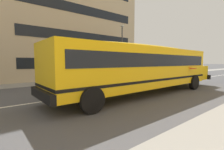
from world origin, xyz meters
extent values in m
plane|color=#4C4C4F|center=(0.00, 0.00, 0.00)|extent=(400.00, 400.00, 0.00)
cube|color=gray|center=(0.00, 7.53, 0.01)|extent=(120.00, 3.00, 0.01)
cube|color=silver|center=(0.00, 0.00, 0.00)|extent=(110.00, 0.16, 0.01)
cube|color=yellow|center=(0.55, -1.89, 1.71)|extent=(11.76, 2.71, 2.35)
cube|color=yellow|center=(7.28, -1.87, 1.12)|extent=(1.72, 2.25, 1.18)
cube|color=black|center=(8.14, -1.86, 0.73)|extent=(0.22, 2.67, 0.38)
cube|color=black|center=(-5.41, -1.90, 0.73)|extent=(0.22, 2.67, 0.38)
cube|color=black|center=(0.55, -1.89, 2.13)|extent=(11.05, 2.74, 0.68)
cube|color=black|center=(0.55, -1.89, 1.01)|extent=(11.78, 2.74, 0.13)
ellipsoid|color=yellow|center=(0.55, -1.89, 2.88)|extent=(11.29, 2.49, 0.38)
cylinder|color=red|center=(4.32, -3.40, 1.59)|extent=(0.47, 0.47, 0.03)
cylinder|color=black|center=(5.02, -0.54, 0.53)|extent=(1.07, 0.30, 1.07)
cylinder|color=black|center=(5.02, -3.21, 0.53)|extent=(1.07, 0.30, 1.07)
cylinder|color=black|center=(-3.92, -0.56, 0.53)|extent=(1.07, 0.30, 1.07)
cylinder|color=black|center=(-3.91, -3.23, 0.53)|extent=(1.07, 0.30, 1.07)
cube|color=#195B66|center=(23.45, 4.91, 0.65)|extent=(3.98, 1.90, 0.70)
cube|color=black|center=(23.30, 4.91, 1.32)|extent=(2.28, 1.67, 0.64)
cylinder|color=black|center=(24.80, 5.69, 0.30)|extent=(0.61, 0.21, 0.60)
cylinder|color=black|center=(24.71, 3.99, 0.30)|extent=(0.61, 0.21, 0.60)
cylinder|color=black|center=(22.20, 5.82, 0.30)|extent=(0.61, 0.21, 0.60)
cylinder|color=black|center=(22.11, 4.13, 0.30)|extent=(0.61, 0.21, 0.60)
cube|color=#B7BABF|center=(10.53, 4.69, 0.65)|extent=(3.98, 1.90, 0.70)
cube|color=black|center=(10.38, 4.68, 1.32)|extent=(2.28, 1.67, 0.64)
cylinder|color=black|center=(11.79, 5.61, 0.30)|extent=(0.61, 0.21, 0.60)
cylinder|color=black|center=(11.87, 3.91, 0.30)|extent=(0.61, 0.21, 0.60)
cylinder|color=black|center=(9.19, 5.47, 0.30)|extent=(0.61, 0.21, 0.60)
cylinder|color=black|center=(9.28, 3.77, 0.30)|extent=(0.61, 0.21, 0.60)
cube|color=gray|center=(17.16, 4.84, 0.65)|extent=(3.90, 1.70, 0.70)
cube|color=black|center=(17.01, 4.84, 1.32)|extent=(2.20, 1.56, 0.64)
cylinder|color=black|center=(18.46, 5.69, 0.30)|extent=(0.60, 0.18, 0.60)
cylinder|color=black|center=(18.46, 3.99, 0.30)|extent=(0.60, 0.18, 0.60)
cylinder|color=black|center=(15.86, 5.69, 0.30)|extent=(0.60, 0.18, 0.60)
cylinder|color=black|center=(15.86, 3.99, 0.30)|extent=(0.60, 0.18, 0.60)
cylinder|color=#38383D|center=(6.94, 6.83, 3.25)|extent=(0.14, 0.14, 6.50)
ellipsoid|color=silver|center=(6.94, 6.83, 6.65)|extent=(0.44, 0.44, 0.30)
cube|color=#C6B28E|center=(2.72, 15.81, 8.00)|extent=(17.66, 13.57, 16.00)
cube|color=black|center=(2.72, 9.01, 1.92)|extent=(14.84, 0.04, 1.10)
cube|color=black|center=(2.72, 9.01, 5.12)|extent=(14.84, 0.04, 1.10)
cube|color=black|center=(2.72, 9.01, 8.32)|extent=(14.84, 0.04, 1.10)
camera|label=1|loc=(-7.18, -8.53, 2.02)|focal=25.59mm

